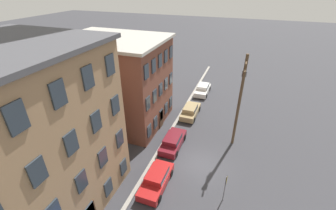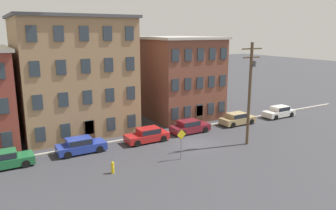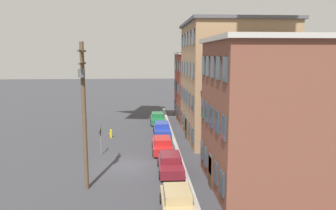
{
  "view_description": "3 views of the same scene",
  "coord_description": "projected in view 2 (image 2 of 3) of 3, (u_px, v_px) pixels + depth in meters",
  "views": [
    {
      "loc": [
        -16.33,
        -2.59,
        15.69
      ],
      "look_at": [
        -1.4,
        2.83,
        6.83
      ],
      "focal_mm": 24.0,
      "sensor_mm": 36.0,
      "label": 1
    },
    {
      "loc": [
        -17.85,
        -25.31,
        10.92
      ],
      "look_at": [
        -0.8,
        3.93,
        3.31
      ],
      "focal_mm": 35.0,
      "sensor_mm": 36.0,
      "label": 2
    },
    {
      "loc": [
        26.17,
        1.51,
        9.12
      ],
      "look_at": [
        1.29,
        3.23,
        5.28
      ],
      "focal_mm": 35.0,
      "sensor_mm": 36.0,
      "label": 3
    }
  ],
  "objects": [
    {
      "name": "ground_plane",
      "position": [
        195.0,
        144.0,
        32.5
      ],
      "size": [
        200.0,
        200.0,
        0.0
      ],
      "primitive_type": "plane",
      "color": "#38383D"
    },
    {
      "name": "kerb_strip",
      "position": [
        172.0,
        132.0,
        36.28
      ],
      "size": [
        56.0,
        0.36,
        0.16
      ],
      "primitive_type": "cube",
      "color": "#9E998E",
      "rests_on": "ground_plane"
    },
    {
      "name": "apartment_midblock",
      "position": [
        73.0,
        75.0,
        35.98
      ],
      "size": [
        12.12,
        10.32,
        12.58
      ],
      "color": "#9E7A56",
      "rests_on": "ground_plane"
    },
    {
      "name": "apartment_far",
      "position": [
        175.0,
        76.0,
        43.48
      ],
      "size": [
        9.08,
        11.7,
        10.28
      ],
      "color": "brown",
      "rests_on": "ground_plane"
    },
    {
      "name": "car_green",
      "position": [
        4.0,
        159.0,
        26.69
      ],
      "size": [
        4.4,
        1.92,
        1.43
      ],
      "color": "#1E6638",
      "rests_on": "ground_plane"
    },
    {
      "name": "car_blue",
      "position": [
        80.0,
        145.0,
        30.02
      ],
      "size": [
        4.4,
        1.92,
        1.43
      ],
      "color": "#233899",
      "rests_on": "ground_plane"
    },
    {
      "name": "car_red",
      "position": [
        147.0,
        135.0,
        33.07
      ],
      "size": [
        4.4,
        1.92,
        1.43
      ],
      "color": "#B21E1E",
      "rests_on": "ground_plane"
    },
    {
      "name": "car_maroon",
      "position": [
        190.0,
        126.0,
        36.0
      ],
      "size": [
        4.4,
        1.92,
        1.43
      ],
      "color": "maroon",
      "rests_on": "ground_plane"
    },
    {
      "name": "car_tan",
      "position": [
        237.0,
        118.0,
        39.25
      ],
      "size": [
        4.4,
        1.92,
        1.43
      ],
      "color": "tan",
      "rests_on": "ground_plane"
    },
    {
      "name": "car_white",
      "position": [
        279.0,
        111.0,
        42.66
      ],
      "size": [
        4.4,
        1.92,
        1.43
      ],
      "color": "silver",
      "rests_on": "ground_plane"
    },
    {
      "name": "caution_sign",
      "position": [
        181.0,
        139.0,
        28.25
      ],
      "size": [
        0.98,
        0.08,
        2.76
      ],
      "color": "slate",
      "rests_on": "ground_plane"
    },
    {
      "name": "utility_pole",
      "position": [
        250.0,
        89.0,
        31.34
      ],
      "size": [
        2.4,
        0.44,
        9.96
      ],
      "color": "brown",
      "rests_on": "ground_plane"
    },
    {
      "name": "fire_hydrant",
      "position": [
        113.0,
        167.0,
        25.74
      ],
      "size": [
        0.24,
        0.34,
        0.96
      ],
      "color": "yellow",
      "rests_on": "ground_plane"
    }
  ]
}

